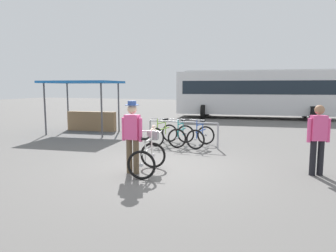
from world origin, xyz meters
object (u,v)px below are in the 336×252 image
at_px(person_with_featured_bike, 132,134).
at_px(pedestrian_with_backpack, 318,135).
at_px(racked_bike_teal, 181,135).
at_px(bus_distant, 256,91).
at_px(featured_bicycle, 149,152).
at_px(racked_bike_blue, 201,136).
at_px(market_stall, 87,101).
at_px(racked_bike_lime, 163,134).

bearing_deg(person_with_featured_bike, pedestrian_with_backpack, 18.78).
bearing_deg(racked_bike_teal, bus_distant, 82.11).
bearing_deg(featured_bicycle, racked_bike_teal, 95.66).
relative_size(racked_bike_teal, racked_bike_blue, 0.95).
xyz_separation_m(racked_bike_teal, market_stall, (-5.03, 1.61, 1.03)).
bearing_deg(person_with_featured_bike, racked_bike_lime, 100.94).
distance_m(featured_bicycle, person_with_featured_bike, 0.61).
bearing_deg(pedestrian_with_backpack, racked_bike_teal, 149.53).
height_order(person_with_featured_bike, bus_distant, bus_distant).
relative_size(racked_bike_teal, featured_bicycle, 0.88).
bearing_deg(pedestrian_with_backpack, market_stall, 156.25).
distance_m(racked_bike_lime, pedestrian_with_backpack, 5.40).
relative_size(racked_bike_lime, bus_distant, 0.11).
bearing_deg(market_stall, bus_distant, 54.60).
bearing_deg(bus_distant, featured_bicycle, -94.55).
bearing_deg(pedestrian_with_backpack, racked_bike_blue, 144.73).
relative_size(featured_bicycle, pedestrian_with_backpack, 0.76).
xyz_separation_m(featured_bicycle, person_with_featured_bike, (-0.32, -0.23, 0.46)).
relative_size(racked_bike_blue, featured_bicycle, 0.93).
bearing_deg(racked_bike_teal, featured_bicycle, -84.34).
distance_m(racked_bike_blue, featured_bicycle, 3.58).
bearing_deg(racked_bike_lime, racked_bike_teal, -0.58).
bearing_deg(racked_bike_blue, market_stall, 164.27).
height_order(racked_bike_blue, pedestrian_with_backpack, pedestrian_with_backpack).
height_order(person_with_featured_bike, pedestrian_with_backpack, person_with_featured_bike).
bearing_deg(racked_bike_teal, racked_bike_lime, 179.42).
bearing_deg(racked_bike_teal, market_stall, 162.28).
bearing_deg(featured_bicycle, market_stall, 136.16).
height_order(featured_bicycle, pedestrian_with_backpack, pedestrian_with_backpack).
height_order(person_with_featured_bike, market_stall, market_stall).
bearing_deg(person_with_featured_bike, featured_bicycle, 35.60).
distance_m(person_with_featured_bike, pedestrian_with_backpack, 4.29).
distance_m(racked_bike_lime, person_with_featured_bike, 3.91).
distance_m(racked_bike_lime, racked_bike_blue, 1.40).
distance_m(racked_bike_teal, market_stall, 5.38).
height_order(featured_bicycle, person_with_featured_bike, person_with_featured_bike).
xyz_separation_m(pedestrian_with_backpack, bus_distant, (-2.60, 13.21, 0.80)).
xyz_separation_m(racked_bike_blue, bus_distant, (0.80, 10.81, 1.37)).
height_order(racked_bike_blue, market_stall, market_stall).
distance_m(racked_bike_teal, pedestrian_with_backpack, 4.79).
xyz_separation_m(racked_bike_lime, bus_distant, (2.20, 10.79, 1.37)).
height_order(racked_bike_teal, person_with_featured_bike, person_with_featured_bike).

